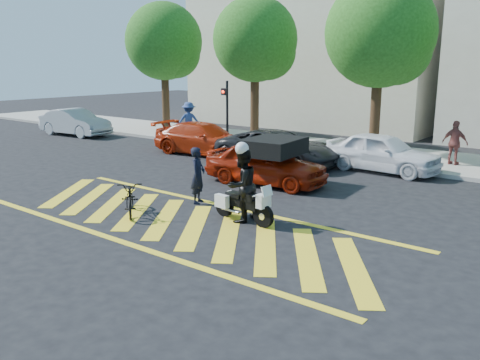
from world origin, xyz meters
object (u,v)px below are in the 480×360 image
Objects in this scene: officer_bike at (198,175)px; parked_mid_left at (278,148)px; parked_left at (204,139)px; red_convertible at (266,163)px; parked_mid_right at (382,152)px; parked_far_left at (75,122)px; officer_moto at (242,185)px; bicycle at (130,197)px; police_motorcycle at (242,204)px.

officer_bike is 6.27m from parked_mid_left.
parked_left is 3.96m from parked_mid_left.
parked_left is (-5.48, 2.97, -0.01)m from red_convertible.
parked_mid_right is (7.78, 1.40, 0.03)m from parked_left.
red_convertible is 0.94× the size of parked_far_left.
officer_moto is at bearing -156.72° from parked_mid_left.
parked_left is (9.80, 0.00, -0.03)m from parked_far_left.
bicycle is at bearing 164.40° from parked_mid_right.
officer_bike is at bearing -171.50° from parked_mid_left.
red_convertible is at bearing -124.07° from parked_left.
officer_bike is 0.39× the size of red_convertible.
bicycle is 16.49m from parked_far_left.
officer_bike is at bearing 169.77° from police_motorcycle.
officer_moto is 0.46× the size of red_convertible.
police_motorcycle is (2.83, 1.35, -0.00)m from bicycle.
parked_mid_right is at bearing -85.45° from parked_left.
bicycle is at bearing 135.91° from officer_bike.
parked_mid_right is at bearing -177.01° from officer_moto.
officer_bike is at bearing -100.40° from officer_moto.
parked_mid_right is (3.82, 1.40, 0.04)m from parked_mid_left.
bicycle is at bearing -58.82° from officer_moto.
parked_mid_right reaches higher than parked_left.
officer_bike reaches higher than parked_mid_right.
officer_bike is at bearing 164.76° from parked_mid_right.
parked_mid_right reaches higher than parked_mid_left.
red_convertible is at bearing -106.35° from parked_far_left.
parked_far_left reaches higher than parked_left.
bicycle is 8.11m from parked_mid_left.
red_convertible is 0.87× the size of parked_left.
officer_bike reaches higher than parked_mid_left.
parked_mid_right is (0.37, 8.14, 0.27)m from police_motorcycle.
bicycle is 3.16m from officer_moto.
officer_bike is 8.10m from parked_left.
red_convertible reaches higher than parked_mid_left.
officer_moto reaches higher than parked_left.
parked_left reaches higher than police_motorcycle.
bicycle is 0.42× the size of parked_mid_right.
parked_left is at bearing 103.28° from parked_mid_right.
red_convertible is 0.84× the size of parked_mid_left.
parked_mid_right is at bearing -90.81° from parked_far_left.
red_convertible is 3.33m from parked_mid_left.
parked_left is at bearing 69.18° from bicycle.
bicycle is 3.14m from police_motorcycle.
parked_far_left is 17.63m from parked_mid_right.
parked_far_left reaches higher than police_motorcycle.
parked_left reaches higher than bicycle.
parked_far_left is 1.03× the size of parked_mid_right.
parked_mid_left is (-0.61, 8.08, 0.22)m from bicycle.
officer_moto is at bearing -24.85° from bicycle.
parked_far_left is at bearing 86.33° from parked_mid_left.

